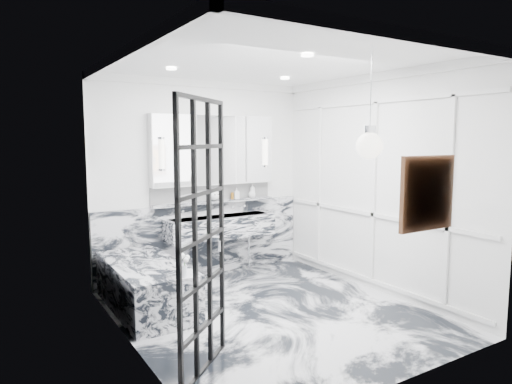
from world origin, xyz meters
TOP-DOWN VIEW (x-y plane):
  - floor at (0.00, 0.00)m, footprint 3.60×3.60m
  - ceiling at (0.00, 0.00)m, footprint 3.60×3.60m
  - wall_back at (0.00, 1.80)m, footprint 3.60×0.00m
  - wall_front at (0.00, -1.80)m, footprint 3.60×0.00m
  - wall_left at (-1.60, 0.00)m, footprint 0.00×3.60m
  - wall_right at (1.60, 0.00)m, footprint 0.00×3.60m
  - marble_clad_back at (0.00, 1.78)m, footprint 3.18×0.05m
  - marble_clad_left at (-1.59, 0.00)m, footprint 0.02×3.56m
  - panel_molding at (1.58, 0.00)m, footprint 0.03×3.40m
  - soap_bottle_a at (0.78, 1.71)m, footprint 0.10×0.10m
  - soap_bottle_b at (0.51, 1.71)m, footprint 0.09×0.09m
  - soap_bottle_c at (0.77, 1.71)m, footprint 0.14×0.14m
  - face_pot at (0.14, 1.71)m, footprint 0.15×0.15m
  - amber_bottle at (0.43, 1.71)m, footprint 0.04×0.04m
  - flower_vase at (-1.01, 0.15)m, footprint 0.08×0.08m
  - crittall_door at (-1.21, -0.76)m, footprint 0.69×0.61m
  - artwork at (0.35, -1.76)m, footprint 0.52×0.05m
  - pendant_light at (0.08, -1.37)m, footprint 0.23×0.23m
  - trough_sink at (0.15, 1.55)m, footprint 1.60×0.45m
  - ledge at (0.15, 1.72)m, footprint 1.90×0.14m
  - subway_tile at (0.15, 1.78)m, footprint 1.90×0.03m
  - mirror_cabinet at (0.15, 1.73)m, footprint 1.90×0.16m
  - sconce_left at (-0.67, 1.63)m, footprint 0.07×0.07m
  - sconce_right at (0.97, 1.63)m, footprint 0.07×0.07m
  - bathtub at (-1.18, 0.90)m, footprint 0.75×1.65m

SIDE VIEW (x-z plane):
  - floor at x=0.00m, z-range 0.00..0.00m
  - bathtub at x=-1.18m, z-range 0.00..0.55m
  - marble_clad_back at x=0.00m, z-range 0.00..1.05m
  - flower_vase at x=-1.01m, z-range 0.55..0.67m
  - trough_sink at x=0.15m, z-range 0.58..0.88m
  - ledge at x=0.15m, z-range 1.05..1.09m
  - amber_bottle at x=0.43m, z-range 1.09..1.19m
  - crittall_door at x=-1.21m, z-range 0.00..2.30m
  - soap_bottle_c at x=0.77m, z-range 1.09..1.23m
  - face_pot at x=0.14m, z-range 1.09..1.24m
  - soap_bottle_b at x=0.51m, z-range 1.09..1.26m
  - soap_bottle_a at x=0.78m, z-range 1.09..1.30m
  - subway_tile at x=0.15m, z-range 1.09..1.32m
  - panel_molding at x=1.58m, z-range 0.15..2.45m
  - marble_clad_left at x=-1.59m, z-range 0.00..2.68m
  - wall_back at x=0.00m, z-range -0.40..3.20m
  - wall_front at x=0.00m, z-range -0.40..3.20m
  - wall_left at x=-1.60m, z-range -0.40..3.20m
  - wall_right at x=1.60m, z-range -0.40..3.20m
  - artwork at x=0.35m, z-range 1.28..1.80m
  - sconce_left at x=-0.67m, z-range 1.58..1.98m
  - sconce_right at x=0.97m, z-range 1.58..1.98m
  - mirror_cabinet at x=0.15m, z-range 1.32..2.32m
  - pendant_light at x=0.08m, z-range 1.81..2.03m
  - ceiling at x=0.00m, z-range 2.80..2.80m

